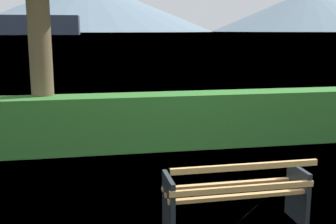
% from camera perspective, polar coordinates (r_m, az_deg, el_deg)
% --- Properties ---
extents(water_surface, '(620.00, 620.00, 0.00)m').
position_cam_1_polar(water_surface, '(310.80, -10.64, 10.51)').
color(water_surface, '#7A99A8').
rests_on(water_surface, ground_plane).
extents(park_bench, '(1.67, 0.59, 0.87)m').
position_cam_1_polar(park_bench, '(4.97, 9.33, -10.95)').
color(park_bench, tan).
rests_on(park_bench, ground_plane).
extents(hedge_row, '(11.60, 0.68, 1.07)m').
position_cam_1_polar(hedge_row, '(8.21, 0.89, -1.16)').
color(hedge_row, '#2D6B28').
rests_on(hedge_row, ground_plane).
extents(sailboat_mid, '(4.27, 2.20, 2.03)m').
position_cam_1_polar(sailboat_mid, '(247.16, -20.85, 10.05)').
color(sailboat_mid, '#B2332D').
rests_on(sailboat_mid, water_surface).
extents(tender_far, '(3.75, 5.78, 1.38)m').
position_cam_1_polar(tender_far, '(220.92, -16.67, 10.20)').
color(tender_far, gold).
rests_on(tender_far, water_surface).
extents(distant_hills, '(875.23, 324.85, 70.08)m').
position_cam_1_polar(distant_hills, '(561.52, -14.03, 13.88)').
color(distant_hills, gray).
rests_on(distant_hills, ground_plane).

